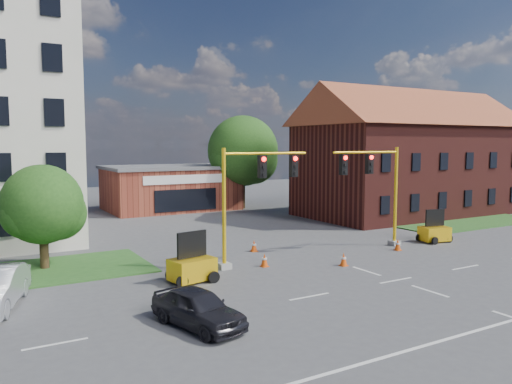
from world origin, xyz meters
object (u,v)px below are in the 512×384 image
signal_mast_east (376,185)px  pickup_white (373,210)px  trailer_west (192,267)px  trailer_east (434,232)px  sedan_dark (198,308)px  signal_mast_west (252,191)px

signal_mast_east → pickup_white: size_ratio=1.22×
trailer_west → trailer_east: 17.49m
trailer_west → sedan_dark: bearing=-121.9°
signal_mast_west → trailer_west: (-4.01, -1.40, -3.21)m
signal_mast_west → signal_mast_east: bearing=0.0°
trailer_east → sedan_dark: 20.54m
trailer_east → trailer_west: bearing=-165.3°
signal_mast_east → pickup_white: (8.67, 9.47, -3.22)m
signal_mast_west → pickup_white: size_ratio=1.22×
signal_mast_east → pickup_white: 13.24m
signal_mast_east → pickup_white: bearing=47.5°
sedan_dark → pickup_white: bearing=20.2°
trailer_west → sedan_dark: trailer_west is taller
sedan_dark → signal_mast_west: bearing=33.8°
signal_mast_east → trailer_west: 13.19m
trailer_east → signal_mast_west: bearing=-170.4°
trailer_west → pickup_white: 23.99m
pickup_white → sedan_dark: pickup_white is taller
signal_mast_east → pickup_white: signal_mast_east is taller
signal_mast_east → trailer_east: (4.75, -0.48, -3.28)m
signal_mast_west → trailer_east: size_ratio=3.02×
sedan_dark → trailer_west: bearing=54.6°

